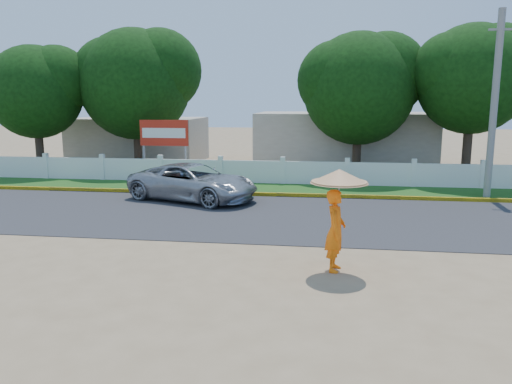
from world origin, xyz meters
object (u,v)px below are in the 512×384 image
utility_pole (494,106)px  vehicle (193,182)px  monk_with_parasol (337,205)px  billboard (164,136)px

utility_pole → vehicle: (-11.77, -2.24, -2.98)m
vehicle → monk_with_parasol: size_ratio=2.18×
monk_with_parasol → utility_pole: bearing=57.4°
vehicle → billboard: 6.36m
utility_pole → billboard: bearing=167.7°
utility_pole → vehicle: size_ratio=1.42×
vehicle → billboard: billboard is taller
utility_pole → monk_with_parasol: bearing=-122.6°
utility_pole → vehicle: 12.35m
billboard → vehicle: bearing=-61.7°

